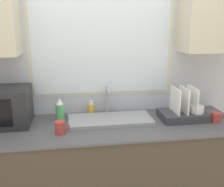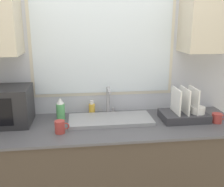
{
  "view_description": "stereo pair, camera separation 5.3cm",
  "coord_description": "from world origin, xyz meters",
  "px_view_note": "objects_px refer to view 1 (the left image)",
  "views": [
    {
      "loc": [
        -0.28,
        -1.72,
        1.76
      ],
      "look_at": [
        0.03,
        0.31,
        1.2
      ],
      "focal_mm": 42.0,
      "sensor_mm": 36.0,
      "label": 1
    },
    {
      "loc": [
        -0.23,
        -1.73,
        1.76
      ],
      "look_at": [
        0.03,
        0.31,
        1.2
      ],
      "focal_mm": 42.0,
      "sensor_mm": 36.0,
      "label": 2
    }
  ],
  "objects_px": {
    "microwave": "(2,107)",
    "dish_rack": "(184,112)",
    "faucet": "(108,99)",
    "spray_bottle": "(60,110)",
    "soap_bottle": "(91,109)",
    "mug_near_sink": "(60,127)"
  },
  "relations": [
    {
      "from": "dish_rack",
      "to": "mug_near_sink",
      "type": "height_order",
      "value": "dish_rack"
    },
    {
      "from": "dish_rack",
      "to": "soap_bottle",
      "type": "height_order",
      "value": "dish_rack"
    },
    {
      "from": "faucet",
      "to": "mug_near_sink",
      "type": "relative_size",
      "value": 2.31
    },
    {
      "from": "soap_bottle",
      "to": "mug_near_sink",
      "type": "relative_size",
      "value": 1.19
    },
    {
      "from": "faucet",
      "to": "soap_bottle",
      "type": "bearing_deg",
      "value": 168.28
    },
    {
      "from": "spray_bottle",
      "to": "faucet",
      "type": "bearing_deg",
      "value": 9.89
    },
    {
      "from": "dish_rack",
      "to": "mug_near_sink",
      "type": "relative_size",
      "value": 3.49
    },
    {
      "from": "faucet",
      "to": "soap_bottle",
      "type": "height_order",
      "value": "faucet"
    },
    {
      "from": "microwave",
      "to": "dish_rack",
      "type": "height_order",
      "value": "microwave"
    },
    {
      "from": "spray_bottle",
      "to": "mug_near_sink",
      "type": "height_order",
      "value": "spray_bottle"
    },
    {
      "from": "faucet",
      "to": "spray_bottle",
      "type": "xyz_separation_m",
      "value": [
        -0.44,
        -0.08,
        -0.06
      ]
    },
    {
      "from": "spray_bottle",
      "to": "soap_bottle",
      "type": "height_order",
      "value": "spray_bottle"
    },
    {
      "from": "microwave",
      "to": "dish_rack",
      "type": "relative_size",
      "value": 1.12
    },
    {
      "from": "microwave",
      "to": "soap_bottle",
      "type": "bearing_deg",
      "value": 10.94
    },
    {
      "from": "spray_bottle",
      "to": "dish_rack",
      "type": "bearing_deg",
      "value": -7.27
    },
    {
      "from": "microwave",
      "to": "spray_bottle",
      "type": "height_order",
      "value": "microwave"
    },
    {
      "from": "dish_rack",
      "to": "soap_bottle",
      "type": "relative_size",
      "value": 2.93
    },
    {
      "from": "microwave",
      "to": "dish_rack",
      "type": "xyz_separation_m",
      "value": [
        1.56,
        -0.1,
        -0.1
      ]
    },
    {
      "from": "faucet",
      "to": "microwave",
      "type": "xyz_separation_m",
      "value": [
        -0.9,
        -0.11,
        0.0
      ]
    },
    {
      "from": "microwave",
      "to": "mug_near_sink",
      "type": "bearing_deg",
      "value": -28.06
    },
    {
      "from": "dish_rack",
      "to": "faucet",
      "type": "bearing_deg",
      "value": 161.77
    },
    {
      "from": "faucet",
      "to": "microwave",
      "type": "bearing_deg",
      "value": -172.92
    }
  ]
}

